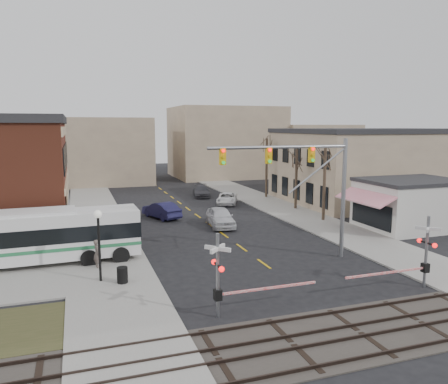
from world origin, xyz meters
The scene contains 22 objects.
ground centered at (0.00, 0.00, 0.00)m, with size 160.00×160.00×0.00m, color black.
sidewalk_west centered at (-9.50, 20.00, 0.06)m, with size 5.00×60.00×0.12m, color gray.
sidewalk_east centered at (9.50, 20.00, 0.06)m, with size 5.00×60.00×0.12m, color gray.
ballast_strip centered at (0.00, -8.00, 0.03)m, with size 160.00×5.00×0.06m, color #332D28.
rail_tracks centered at (0.00, -8.00, 0.12)m, with size 160.00×3.91×0.14m.
tan_building centered at (22.00, 20.00, 4.26)m, with size 20.30×15.30×8.50m.
awning_shop centered at (15.97, 7.00, 2.16)m, with size 9.74×6.20×4.30m.
tree_east_a centered at (10.50, 12.00, 3.50)m, with size 0.28×0.28×6.75m.
tree_east_b centered at (10.80, 18.00, 3.27)m, with size 0.28×0.28×6.30m.
tree_east_c centered at (11.00, 26.00, 3.72)m, with size 0.28×0.28×7.20m.
transit_bus centered at (-13.96, 6.37, 1.90)m, with size 13.19×3.20×3.38m.
traffic_signal_mast centered at (2.94, 1.76, 5.72)m, with size 9.60×0.30×8.00m.
rr_crossing_west centered at (-4.84, -4.57, 1.97)m, with size 5.60×1.36×4.00m.
rr_crossing_east centered at (6.29, -4.57, 1.97)m, with size 5.60×1.36×4.00m.
street_lamp centered at (-10.15, 1.86, 3.05)m, with size 0.44×0.44×4.07m.
trash_bin centered at (-9.01, 1.16, 0.57)m, with size 0.60×0.60×0.90m, color black.
car_a centered at (0.70, 12.97, 0.85)m, with size 2.00×4.97×1.69m, color silver.
car_b centered at (-3.57, 18.17, 0.78)m, with size 1.66×4.76×1.57m, color #19183C.
car_c centered at (4.95, 23.37, 0.63)m, with size 2.10×4.56×1.27m, color white.
car_d centered at (3.66, 29.46, 0.69)m, with size 1.92×4.73×1.37m, color #46464C.
pedestrian_near centered at (-10.19, 4.42, 1.00)m, with size 0.64×0.42×1.75m, color #5A4E48.
pedestrian_far centered at (-9.37, 6.72, 0.89)m, with size 0.75×0.59×1.55m, color #383F63.
Camera 1 is at (-11.19, -22.79, 8.80)m, focal length 35.00 mm.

